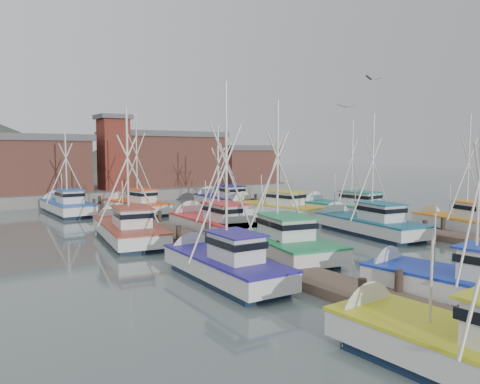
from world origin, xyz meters
TOP-DOWN VIEW (x-y plane):
  - ground at (0.00, 0.00)m, footprint 260.00×260.00m
  - dock_left at (-7.00, 4.04)m, footprint 2.30×46.00m
  - dock_right at (7.00, 4.04)m, footprint 2.30×46.00m
  - quay at (0.00, 37.00)m, footprint 44.00×16.00m
  - shed_left at (-11.00, 35.00)m, footprint 12.72×8.48m
  - shed_center at (6.00, 37.00)m, footprint 14.84×9.54m
  - shed_right at (17.00, 34.00)m, footprint 8.48×6.36m
  - lookout_tower at (-2.00, 33.00)m, footprint 3.60×3.60m
  - boat_0 at (-4.40, -10.33)m, footprint 3.58×8.44m
  - boat_2 at (-9.63, -13.62)m, footprint 3.03×8.53m
  - boat_4 at (-4.53, 0.57)m, footprint 5.04×10.52m
  - boat_5 at (4.29, 1.49)m, footprint 4.18×9.47m
  - boat_6 at (-9.87, -2.62)m, footprint 3.65×8.05m
  - boat_7 at (10.03, -1.90)m, footprint 3.97×8.21m
  - boat_8 at (-4.23, 7.29)m, footprint 3.39×9.74m
  - boat_9 at (4.38, 11.95)m, footprint 4.73×9.91m
  - boat_10 at (-9.86, 8.58)m, footprint 4.51×10.09m
  - boat_11 at (9.50, 8.19)m, footprint 3.86×9.79m
  - boat_12 at (-4.64, 20.45)m, footprint 3.78×8.60m
  - boat_13 at (4.44, 19.83)m, footprint 3.60×9.38m
  - boat_14 at (-9.83, 23.75)m, footprint 3.60×9.22m
  - gull_near at (1.05, -1.71)m, footprint 1.55×0.66m
  - gull_far at (3.69, 2.78)m, footprint 1.51×0.66m

SIDE VIEW (x-z plane):
  - ground at x=0.00m, z-range 0.00..0.00m
  - dock_left at x=-7.00m, z-range -0.54..0.96m
  - dock_right at x=7.00m, z-range -0.54..0.96m
  - quay at x=0.00m, z-range 0.00..1.20m
  - boat_2 at x=-9.63m, z-range -2.91..4.26m
  - boat_8 at x=-4.23m, z-range -3.37..4.72m
  - boat_0 at x=-4.40m, z-range -3.33..4.69m
  - boat_5 at x=4.29m, z-range -3.75..5.11m
  - boat_13 at x=4.44m, z-range -3.76..5.12m
  - boat_4 at x=-4.53m, z-range -3.93..5.29m
  - boat_7 at x=10.03m, z-range -3.67..5.03m
  - boat_14 at x=-9.83m, z-range -3.63..4.99m
  - boat_11 at x=9.50m, z-range -3.89..5.25m
  - boat_10 at x=-9.86m, z-range -3.86..5.22m
  - boat_9 at x=4.38m, z-range -4.23..5.60m
  - boat_12 at x=-4.64m, z-range -4.17..5.54m
  - boat_6 at x=-9.87m, z-range -3.86..5.23m
  - shed_right at x=17.00m, z-range 1.24..6.44m
  - shed_left at x=-11.00m, z-range 1.24..7.44m
  - shed_center at x=6.00m, z-range 1.24..8.14m
  - lookout_tower at x=-2.00m, z-range 1.30..9.80m
  - gull_far at x=3.69m, z-range 8.52..8.76m
  - gull_near at x=1.05m, z-range 9.59..9.83m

